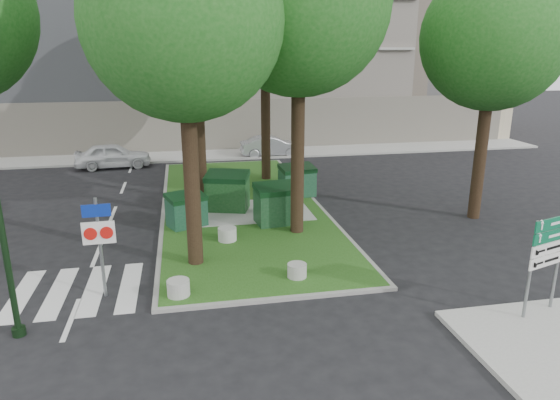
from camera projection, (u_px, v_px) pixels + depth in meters
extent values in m
plane|color=black|center=(260.00, 301.00, 12.59)|extent=(120.00, 120.00, 0.00)
cube|color=#224E16|center=(241.00, 205.00, 20.18)|extent=(6.00, 16.00, 0.12)
cube|color=gray|center=(241.00, 206.00, 20.19)|extent=(6.30, 16.30, 0.10)
cube|color=#999993|center=(212.00, 155.00, 29.96)|extent=(42.00, 3.00, 0.12)
cube|color=silver|center=(112.00, 288.00, 13.30)|extent=(5.00, 3.00, 0.01)
cube|color=tan|center=(201.00, 22.00, 34.73)|extent=(41.00, 12.00, 16.00)
cylinder|color=black|center=(191.00, 164.00, 13.78)|extent=(0.44, 0.44, 6.16)
sphere|color=#185416|center=(183.00, 20.00, 12.70)|extent=(5.20, 5.20, 5.20)
cylinder|color=black|center=(298.00, 138.00, 16.22)|extent=(0.44, 0.44, 6.72)
sphere|color=#185416|center=(299.00, 3.00, 15.05)|extent=(5.60, 5.60, 5.60)
cylinder|color=black|center=(200.00, 132.00, 20.02)|extent=(0.44, 0.44, 5.88)
sphere|color=#185416|center=(195.00, 39.00, 18.99)|extent=(4.80, 4.80, 4.80)
cylinder|color=black|center=(266.00, 108.00, 23.27)|extent=(0.44, 0.44, 7.00)
sphere|color=#185416|center=(265.00, 11.00, 22.05)|extent=(5.80, 5.80, 5.80)
cylinder|color=black|center=(482.00, 141.00, 18.11)|extent=(0.44, 0.44, 5.88)
sphere|color=#185416|center=(494.00, 37.00, 17.08)|extent=(5.00, 5.00, 5.00)
cube|color=#103B25|center=(187.00, 212.00, 17.55)|extent=(1.49, 1.29, 0.99)
cube|color=black|center=(186.00, 197.00, 17.38)|extent=(1.56, 1.36, 0.28)
cube|color=#113D15|center=(228.00, 194.00, 19.33)|extent=(1.82, 1.49, 1.24)
cube|color=black|center=(227.00, 176.00, 19.13)|extent=(1.90, 1.58, 0.36)
cube|color=#103519|center=(277.00, 207.00, 17.83)|extent=(1.63, 1.20, 1.19)
cube|color=black|center=(277.00, 188.00, 17.63)|extent=(1.69, 1.28, 0.34)
cube|color=#134026|center=(297.00, 183.00, 21.22)|extent=(1.53, 1.15, 1.10)
cube|color=black|center=(297.00, 168.00, 21.04)|extent=(1.59, 1.22, 0.32)
cylinder|color=#A6A6A1|center=(178.00, 288.00, 12.60)|extent=(0.57, 0.57, 0.41)
cylinder|color=#9E9E99|center=(297.00, 270.00, 13.63)|extent=(0.53, 0.53, 0.38)
cylinder|color=#ADAEA9|center=(227.00, 234.00, 16.26)|extent=(0.60, 0.60, 0.43)
cylinder|color=yellow|center=(295.00, 181.00, 22.49)|extent=(0.38, 0.38, 0.66)
cylinder|color=black|center=(2.00, 232.00, 10.39)|extent=(0.14, 0.14, 4.89)
cylinder|color=black|center=(19.00, 331.00, 11.06)|extent=(0.29, 0.29, 0.20)
cylinder|color=slate|center=(101.00, 248.00, 12.50)|extent=(0.09, 0.09, 2.64)
cube|color=navy|center=(96.00, 210.00, 12.22)|extent=(0.69, 0.06, 0.32)
cube|color=white|center=(99.00, 232.00, 12.38)|extent=(0.79, 0.07, 0.58)
cylinder|color=red|center=(91.00, 233.00, 12.35)|extent=(0.32, 0.04, 0.32)
cylinder|color=red|center=(107.00, 232.00, 12.42)|extent=(0.32, 0.04, 0.32)
cylinder|color=slate|center=(530.00, 270.00, 11.28)|extent=(0.09, 0.09, 2.37)
cylinder|color=slate|center=(558.00, 262.00, 11.74)|extent=(0.09, 0.09, 2.37)
cube|color=#0B5A38|center=(551.00, 223.00, 11.21)|extent=(1.14, 0.39, 0.27)
cube|color=#0B5A38|center=(549.00, 236.00, 11.30)|extent=(1.14, 0.39, 0.27)
cube|color=white|center=(547.00, 248.00, 11.38)|extent=(1.14, 0.39, 0.27)
cube|color=white|center=(545.00, 260.00, 11.47)|extent=(1.14, 0.39, 0.27)
imported|color=white|center=(113.00, 155.00, 26.81)|extent=(4.03, 1.89, 1.33)
imported|color=#9D9FA5|center=(271.00, 146.00, 29.76)|extent=(3.69, 1.31, 1.21)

